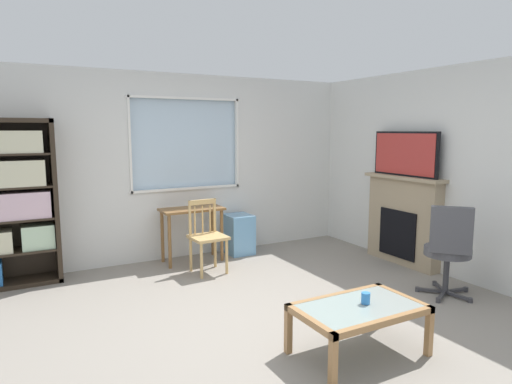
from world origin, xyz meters
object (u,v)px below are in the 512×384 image
desk_under_window (192,218)px  office_chair (449,247)px  bookshelf (12,197)px  tv (405,154)px  sippy_cup (366,298)px  plastic_drawer_unit (239,234)px  coffee_table (359,312)px  fireplace (403,220)px  wooden_chair (207,236)px

desk_under_window → office_chair: bearing=-53.0°
bookshelf → tv: (4.48, -1.52, 0.44)m
sippy_cup → plastic_drawer_unit: bearing=82.7°
desk_under_window → coffee_table: bearing=-84.9°
bookshelf → tv: 4.75m
bookshelf → sippy_cup: 3.96m
plastic_drawer_unit → fireplace: (1.70, -1.46, 0.31)m
wooden_chair → plastic_drawer_unit: size_ratio=1.60×
bookshelf → coffee_table: bookshelf is taller
plastic_drawer_unit → sippy_cup: size_ratio=6.26×
plastic_drawer_unit → office_chair: (1.18, -2.57, 0.27)m
bookshelf → plastic_drawer_unit: 2.90m
bookshelf → wooden_chair: 2.24m
desk_under_window → wooden_chair: size_ratio=0.92×
tv → fireplace: bearing=0.0°
plastic_drawer_unit → fireplace: bearing=-40.8°
wooden_chair → fireplace: bearing=-20.4°
fireplace → coffee_table: (-2.15, -1.58, -0.24)m
fireplace → tv: bearing=180.0°
plastic_drawer_unit → tv: 2.52m
desk_under_window → coffee_table: desk_under_window is taller
wooden_chair → fireplace: fireplace is taller
wooden_chair → fireplace: 2.58m
plastic_drawer_unit → tv: (1.68, -1.46, 1.18)m
bookshelf → wooden_chair: bookshelf is taller
coffee_table → sippy_cup: size_ratio=11.09×
wooden_chair → sippy_cup: bearing=-82.4°
plastic_drawer_unit → sippy_cup: plastic_drawer_unit is taller
wooden_chair → sippy_cup: size_ratio=10.00×
coffee_table → sippy_cup: (0.07, 0.00, 0.10)m
coffee_table → bookshelf: bearing=127.1°
bookshelf → office_chair: bookshelf is taller
coffee_table → sippy_cup: sippy_cup is taller
wooden_chair → plastic_drawer_unit: (0.72, 0.56, -0.18)m
plastic_drawer_unit → office_chair: bearing=-65.3°
bookshelf → fireplace: size_ratio=1.58×
plastic_drawer_unit → coffee_table: plastic_drawer_unit is taller
desk_under_window → tv: bearing=-30.5°
bookshelf → tv: size_ratio=1.85×
fireplace → wooden_chair: bearing=159.6°
bookshelf → plastic_drawer_unit: bearing=-1.1°
fireplace → sippy_cup: fireplace is taller
desk_under_window → plastic_drawer_unit: (0.72, 0.05, -0.31)m
bookshelf → desk_under_window: 2.12m
desk_under_window → tv: 2.92m
plastic_drawer_unit → coffee_table: size_ratio=0.56×
office_chair → sippy_cup: office_chair is taller
wooden_chair → office_chair: (1.90, -2.01, 0.09)m
plastic_drawer_unit → tv: tv is taller
bookshelf → coffee_table: bearing=-52.9°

